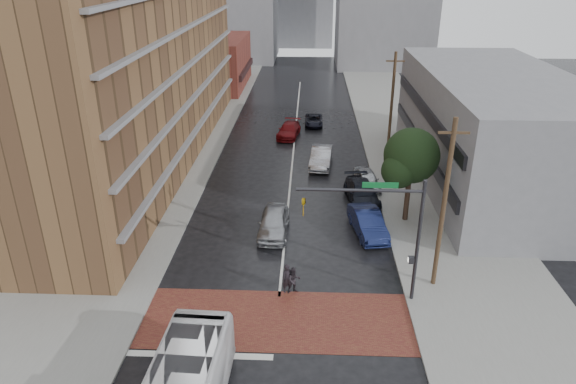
# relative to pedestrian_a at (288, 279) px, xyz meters

# --- Properties ---
(ground) EXTENTS (160.00, 160.00, 0.00)m
(ground) POSITION_rel_pedestrian_a_xyz_m (-0.44, -3.00, -0.88)
(ground) COLOR black
(ground) RESTS_ON ground
(crosswalk) EXTENTS (14.00, 5.00, 0.02)m
(crosswalk) POSITION_rel_pedestrian_a_xyz_m (-0.44, -2.50, -0.87)
(crosswalk) COLOR brown
(crosswalk) RESTS_ON ground
(sidewalk_west) EXTENTS (9.00, 90.00, 0.15)m
(sidewalk_west) POSITION_rel_pedestrian_a_xyz_m (-11.94, 22.00, -0.81)
(sidewalk_west) COLOR gray
(sidewalk_west) RESTS_ON ground
(sidewalk_east) EXTENTS (9.00, 90.00, 0.15)m
(sidewalk_east) POSITION_rel_pedestrian_a_xyz_m (11.06, 22.00, -0.81)
(sidewalk_east) COLOR gray
(sidewalk_east) RESTS_ON ground
(apartment_block) EXTENTS (10.00, 44.00, 28.00)m
(apartment_block) POSITION_rel_pedestrian_a_xyz_m (-14.44, 21.00, 13.12)
(apartment_block) COLOR brown
(apartment_block) RESTS_ON ground
(storefront_west) EXTENTS (8.00, 16.00, 7.00)m
(storefront_west) POSITION_rel_pedestrian_a_xyz_m (-12.44, 51.00, 2.62)
(storefront_west) COLOR maroon
(storefront_west) RESTS_ON ground
(building_east) EXTENTS (11.00, 26.00, 9.00)m
(building_east) POSITION_rel_pedestrian_a_xyz_m (16.06, 17.00, 3.62)
(building_east) COLOR gray
(building_east) RESTS_ON ground
(street_tree) EXTENTS (4.20, 4.10, 6.90)m
(street_tree) POSITION_rel_pedestrian_a_xyz_m (8.07, 9.03, 3.85)
(street_tree) COLOR #332319
(street_tree) RESTS_ON ground
(signal_mast) EXTENTS (6.50, 0.30, 7.20)m
(signal_mast) POSITION_rel_pedestrian_a_xyz_m (5.40, -0.50, 3.85)
(signal_mast) COLOR #2D2D33
(signal_mast) RESTS_ON ground
(utility_pole_near) EXTENTS (1.60, 0.26, 10.00)m
(utility_pole_near) POSITION_rel_pedestrian_a_xyz_m (8.36, 1.00, 4.26)
(utility_pole_near) COLOR #473321
(utility_pole_near) RESTS_ON ground
(utility_pole_far) EXTENTS (1.60, 0.26, 10.00)m
(utility_pole_far) POSITION_rel_pedestrian_a_xyz_m (8.36, 21.00, 4.26)
(utility_pole_far) COLOR #473321
(utility_pole_far) RESTS_ON ground
(pedestrian_a) EXTENTS (0.75, 0.63, 1.76)m
(pedestrian_a) POSITION_rel_pedestrian_a_xyz_m (0.00, 0.00, 0.00)
(pedestrian_a) COLOR black
(pedestrian_a) RESTS_ON ground
(pedestrian_b) EXTENTS (0.93, 0.84, 1.58)m
(pedestrian_b) POSITION_rel_pedestrian_a_xyz_m (0.37, 0.00, -0.09)
(pedestrian_b) COLOR black
(pedestrian_b) RESTS_ON ground
(car_travel_a) EXTENTS (2.11, 4.96, 1.67)m
(car_travel_a) POSITION_rel_pedestrian_a_xyz_m (-1.23, 6.75, -0.05)
(car_travel_a) COLOR #A6A8AD
(car_travel_a) RESTS_ON ground
(car_travel_b) EXTENTS (2.32, 5.32, 1.70)m
(car_travel_b) POSITION_rel_pedestrian_a_xyz_m (2.20, 19.56, -0.03)
(car_travel_b) COLOR #B0B1B8
(car_travel_b) RESTS_ON ground
(car_travel_c) EXTENTS (2.68, 5.18, 1.44)m
(car_travel_c) POSITION_rel_pedestrian_a_xyz_m (-1.08, 27.89, -0.16)
(car_travel_c) COLOR maroon
(car_travel_c) RESTS_ON ground
(suv_travel) EXTENTS (1.95, 4.23, 1.17)m
(suv_travel) POSITION_rel_pedestrian_a_xyz_m (1.56, 32.05, -0.29)
(suv_travel) COLOR black
(suv_travel) RESTS_ON ground
(car_parked_near) EXTENTS (2.60, 5.21, 1.64)m
(car_parked_near) POSITION_rel_pedestrian_a_xyz_m (5.17, 7.00, -0.06)
(car_parked_near) COLOR #141C46
(car_parked_near) RESTS_ON ground
(car_parked_mid) EXTENTS (2.82, 5.60, 1.56)m
(car_parked_mid) POSITION_rel_pedestrian_a_xyz_m (5.21, 12.05, -0.10)
(car_parked_mid) COLOR black
(car_parked_mid) RESTS_ON ground
(car_parked_far) EXTENTS (2.30, 4.50, 1.47)m
(car_parked_far) POSITION_rel_pedestrian_a_xyz_m (5.86, 14.79, -0.15)
(car_parked_far) COLOR #B2B7BB
(car_parked_far) RESTS_ON ground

